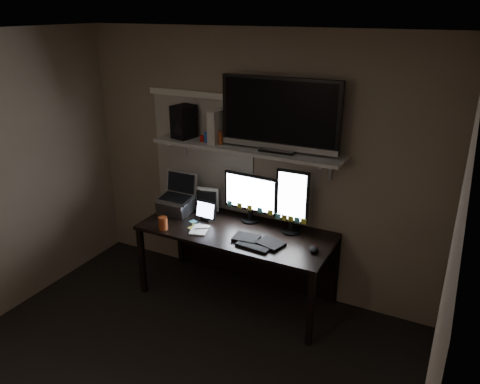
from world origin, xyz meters
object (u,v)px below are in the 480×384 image
Objects in this scene: keyboard at (258,241)px; mouse at (314,249)px; speaker at (184,122)px; cup at (163,223)px; laptop at (175,195)px; desk at (242,241)px; monitor_landscape at (251,198)px; game_console at (218,126)px; tablet at (206,211)px; monitor_portrait at (292,202)px; tv at (280,115)px.

keyboard is 0.49m from mouse.
cup is at bearing -71.73° from speaker.
laptop is 3.19× the size of cup.
cup reaches higher than desk.
keyboard is (0.25, -0.37, -0.23)m from monitor_landscape.
game_console reaches higher than cup.
monitor_portrait is at bearing 12.02° from tablet.
monitor_portrait is 0.86m from tablet.
game_console is at bearing 74.84° from tablet.
keyboard is 1.11m from tv.
tablet is 1.83× the size of cup.
game_console is at bearing 148.38° from mouse.
cup is 1.46m from tv.
tv reaches higher than cup.
tv is (-0.45, 0.27, 1.05)m from mouse.
mouse is 0.37× the size of speaker.
tv reaches higher than keyboard.
cup is at bearing -157.43° from monitor_portrait.
monitor_landscape is at bearing 140.97° from mouse.
monitor_landscape is 4.49× the size of cup.
monitor_landscape reaches higher than laptop.
monitor_landscape reaches higher than desk.
mouse is at bearing -41.05° from monitor_portrait.
laptop is at bearing -164.53° from monitor_landscape.
keyboard is 0.67m from tablet.
game_console is at bearing 154.52° from keyboard.
keyboard is at bearing -7.32° from speaker.
mouse reaches higher than desk.
tv is at bearing 132.02° from mouse.
speaker is at bearing 178.47° from tv.
monitor_landscape is 0.83m from mouse.
monitor_portrait reaches higher than keyboard.
game_console is (-0.30, 0.10, 1.08)m from desk.
speaker is (-0.05, 0.50, 0.84)m from cup.
speaker reaches higher than monitor_portrait.
mouse is 0.93× the size of cup.
monitor_landscape is at bearing 11.17° from laptop.
speaker is (-0.31, 0.15, 0.81)m from tablet.
tablet reaches higher than desk.
game_console is at bearing 58.94° from cup.
mouse is at bearing -13.28° from game_console.
laptop is (-0.36, 0.01, 0.10)m from tablet.
game_console reaches higher than keyboard.
mouse is 1.42m from game_console.
cup is (-0.61, -0.41, 0.24)m from desk.
speaker is (-1.13, 0.02, 0.60)m from monitor_portrait.
mouse is 0.51× the size of tablet.
desk is at bearing 34.12° from cup.
monitor_portrait reaches higher than laptop.
monitor_landscape is 1.76× the size of speaker.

